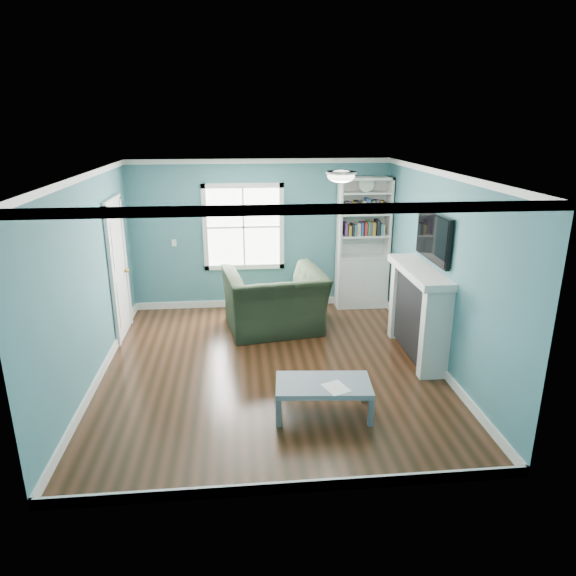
{
  "coord_description": "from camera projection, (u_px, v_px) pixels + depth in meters",
  "views": [
    {
      "loc": [
        -0.39,
        -6.29,
        3.19
      ],
      "look_at": [
        0.27,
        0.4,
        1.0
      ],
      "focal_mm": 32.0,
      "sensor_mm": 36.0,
      "label": 1
    }
  ],
  "objects": [
    {
      "name": "door",
      "position": [
        118.0,
        268.0,
        7.77
      ],
      "size": [
        0.12,
        0.98,
        2.17
      ],
      "color": "silver",
      "rests_on": "ground"
    },
    {
      "name": "bookshelf",
      "position": [
        362.0,
        256.0,
        9.03
      ],
      "size": [
        0.9,
        0.35,
        2.31
      ],
      "color": "silver",
      "rests_on": "ground"
    },
    {
      "name": "trim",
      "position": [
        270.0,
        281.0,
        6.6
      ],
      "size": [
        4.5,
        5.0,
        2.6
      ],
      "color": "white",
      "rests_on": "ground"
    },
    {
      "name": "light_switch",
      "position": [
        174.0,
        243.0,
        8.82
      ],
      "size": [
        0.08,
        0.01,
        0.12
      ],
      "primitive_type": "cube",
      "color": "white",
      "rests_on": "room_walls"
    },
    {
      "name": "window",
      "position": [
        244.0,
        227.0,
        8.85
      ],
      "size": [
        1.4,
        0.06,
        1.5
      ],
      "color": "white",
      "rests_on": "room_walls"
    },
    {
      "name": "tv",
      "position": [
        434.0,
        237.0,
        6.84
      ],
      "size": [
        0.06,
        1.1,
        0.65
      ],
      "primitive_type": "cube",
      "color": "black",
      "rests_on": "fireplace"
    },
    {
      "name": "coffee_table",
      "position": [
        323.0,
        387.0,
        5.79
      ],
      "size": [
        1.12,
        0.68,
        0.39
      ],
      "rotation": [
        0.0,
        0.0,
        -0.09
      ],
      "color": "#535A63",
      "rests_on": "ground"
    },
    {
      "name": "room_walls",
      "position": [
        270.0,
        255.0,
        6.49
      ],
      "size": [
        5.0,
        5.0,
        5.0
      ],
      "color": "#3D7177",
      "rests_on": "ground"
    },
    {
      "name": "floor",
      "position": [
        271.0,
        368.0,
        6.98
      ],
      "size": [
        5.0,
        5.0,
        0.0
      ],
      "primitive_type": "plane",
      "color": "black",
      "rests_on": "ground"
    },
    {
      "name": "fireplace",
      "position": [
        418.0,
        313.0,
        7.16
      ],
      "size": [
        0.44,
        1.58,
        1.3
      ],
      "color": "black",
      "rests_on": "ground"
    },
    {
      "name": "recliner",
      "position": [
        274.0,
        291.0,
        8.05
      ],
      "size": [
        1.63,
        1.19,
        1.31
      ],
      "primitive_type": "imported",
      "rotation": [
        0.0,
        0.0,
        -2.99
      ],
      "color": "black",
      "rests_on": "ground"
    },
    {
      "name": "ceiling_fixture",
      "position": [
        341.0,
        176.0,
        6.37
      ],
      "size": [
        0.38,
        0.38,
        0.15
      ],
      "color": "white",
      "rests_on": "room_walls"
    },
    {
      "name": "paper_sheet",
      "position": [
        336.0,
        388.0,
        5.66
      ],
      "size": [
        0.32,
        0.36,
        0.0
      ],
      "primitive_type": "cube",
      "rotation": [
        0.0,
        0.0,
        0.37
      ],
      "color": "white",
      "rests_on": "coffee_table"
    }
  ]
}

